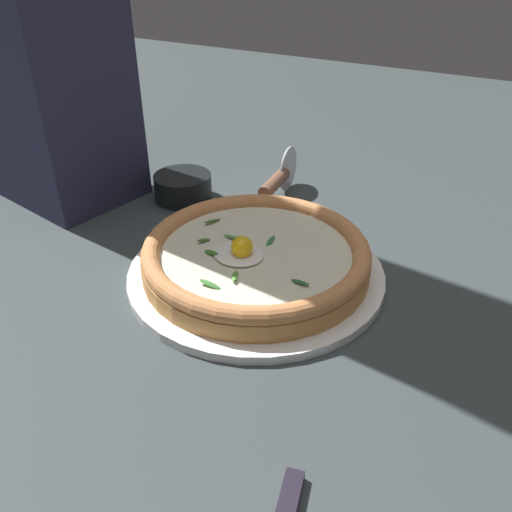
{
  "coord_description": "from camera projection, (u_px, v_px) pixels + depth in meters",
  "views": [
    {
      "loc": [
        -0.3,
        0.55,
        0.4
      ],
      "look_at": [
        -0.02,
        0.04,
        0.03
      ],
      "focal_mm": 37.17,
      "sensor_mm": 36.0,
      "label": 1
    }
  ],
  "objects": [
    {
      "name": "pizza_cutter",
      "position": [
        279.0,
        178.0,
        0.88
      ],
      "size": [
        0.03,
        0.14,
        0.08
      ],
      "color": "silver",
      "rests_on": "ground"
    },
    {
      "name": "ground_plane",
      "position": [
        253.0,
        267.0,
        0.75
      ],
      "size": [
        2.4,
        2.4,
        0.03
      ],
      "primitive_type": "cube",
      "color": "#363F40",
      "rests_on": "ground"
    },
    {
      "name": "pizza_plate",
      "position": [
        256.0,
        272.0,
        0.7
      ],
      "size": [
        0.34,
        0.34,
        0.01
      ],
      "primitive_type": "cylinder",
      "color": "white",
      "rests_on": "ground"
    },
    {
      "name": "pizza",
      "position": [
        256.0,
        255.0,
        0.69
      ],
      "size": [
        0.3,
        0.3,
        0.06
      ],
      "color": "#CE8C48",
      "rests_on": "pizza_plate"
    },
    {
      "name": "side_bowl",
      "position": [
        183.0,
        187.0,
        0.89
      ],
      "size": [
        0.1,
        0.1,
        0.04
      ],
      "primitive_type": "cylinder",
      "color": "black",
      "rests_on": "ground"
    }
  ]
}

